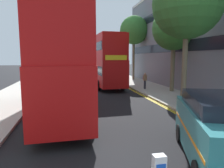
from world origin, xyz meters
TOP-DOWN VIEW (x-y plane):
  - sidewalk_right at (6.50, 16.00)m, footprint 4.00×80.00m
  - sidewalk_left at (-6.50, 16.00)m, footprint 4.00×80.00m
  - kerb_line_outer at (4.40, 14.00)m, footprint 0.10×56.00m
  - kerb_line_inner at (4.24, 14.00)m, footprint 0.10×56.00m
  - double_decker_bus_away at (-2.29, 11.92)m, footprint 2.96×10.85m
  - double_decker_bus_oncoming at (2.01, 22.89)m, footprint 3.13×10.90m
  - taxi_minivan at (2.64, 4.87)m, footprint 3.47×5.16m
  - pedestrian_far at (5.56, 18.96)m, footprint 0.34×0.22m
  - street_tree_near at (7.60, 17.22)m, footprint 4.01×4.01m
  - street_tree_mid at (7.09, 27.58)m, footprint 3.94×3.94m
  - street_tree_far at (5.29, 11.38)m, footprint 4.30×4.30m
  - townhouse_terrace_right at (13.50, 19.01)m, footprint 10.08×28.00m

SIDE VIEW (x-z plane):
  - kerb_line_outer at x=4.40m, z-range 0.00..0.01m
  - kerb_line_inner at x=4.24m, z-range 0.00..0.01m
  - sidewalk_right at x=6.50m, z-range 0.00..0.14m
  - sidewalk_left at x=-6.50m, z-range 0.00..0.14m
  - pedestrian_far at x=5.56m, z-range 0.18..1.80m
  - taxi_minivan at x=2.64m, z-range 0.01..2.13m
  - double_decker_bus_away at x=-2.29m, z-range 0.21..5.85m
  - double_decker_bus_oncoming at x=2.01m, z-range 0.21..5.85m
  - townhouse_terrace_right at x=13.50m, z-range 0.00..11.46m
  - street_tree_near at x=7.60m, z-range 2.00..9.83m
  - street_tree_far at x=5.29m, z-range 2.26..10.86m
  - street_tree_mid at x=7.09m, z-range 2.59..11.49m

